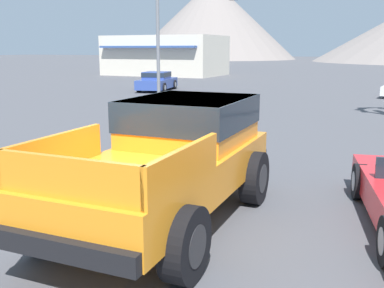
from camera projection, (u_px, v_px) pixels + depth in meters
ground_plane at (157, 224)px, 7.27m from camera, size 320.00×320.00×0.00m
orange_pickup_truck at (175, 152)px, 7.38m from camera, size 2.53×5.32×1.95m
parked_car_blue at (157, 81)px, 30.29m from camera, size 2.62×4.56×1.27m
traffic_light_main at (188, 16)px, 19.97m from camera, size 4.27×0.38×6.00m
storefront_building at (165, 56)px, 48.04m from camera, size 11.98×7.92×4.12m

